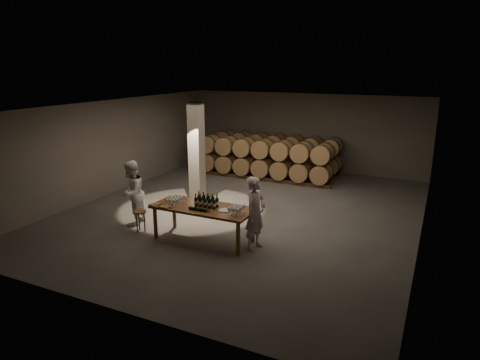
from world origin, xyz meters
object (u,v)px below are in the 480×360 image
at_px(plate, 224,210).
at_px(notebook_near, 165,207).
at_px(tasting_table, 203,211).
at_px(bottle_cluster, 206,202).
at_px(stool, 140,215).
at_px(person_woman, 132,193).
at_px(person_man, 255,213).

relative_size(plate, notebook_near, 1.22).
relative_size(tasting_table, bottle_cluster, 4.28).
distance_m(plate, notebook_near, 1.51).
height_order(tasting_table, notebook_near, notebook_near).
distance_m(tasting_table, notebook_near, 0.96).
bearing_deg(tasting_table, bottle_cluster, 28.16).
distance_m(tasting_table, plate, 0.62).
bearing_deg(plate, notebook_near, -163.85).
bearing_deg(stool, person_woman, 145.21).
distance_m(tasting_table, person_man, 1.39).
relative_size(bottle_cluster, plate, 1.95).
bearing_deg(bottle_cluster, plate, -7.15).
relative_size(plate, stool, 0.53).
bearing_deg(notebook_near, tasting_table, 30.69).
xyz_separation_m(notebook_near, person_man, (2.22, 0.56, -0.01)).
bearing_deg(person_man, person_woman, 100.28).
xyz_separation_m(tasting_table, bottle_cluster, (0.07, 0.04, 0.23)).
bearing_deg(plate, person_man, 10.09).
distance_m(bottle_cluster, notebook_near, 1.04).
height_order(bottle_cluster, person_woman, person_woman).
bearing_deg(person_woman, tasting_table, 75.37).
xyz_separation_m(tasting_table, person_man, (1.38, 0.11, 0.10)).
relative_size(person_man, person_woman, 0.99).
height_order(plate, notebook_near, notebook_near).
bearing_deg(stool, notebook_near, -12.16).
xyz_separation_m(bottle_cluster, person_woman, (-2.45, 0.10, -0.12)).
bearing_deg(bottle_cluster, tasting_table, -151.84).
bearing_deg(notebook_near, plate, 18.71).
distance_m(plate, stool, 2.49).
height_order(person_man, person_woman, person_woman).
distance_m(bottle_cluster, person_woman, 2.45).
bearing_deg(person_woman, bottle_cluster, 76.38).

